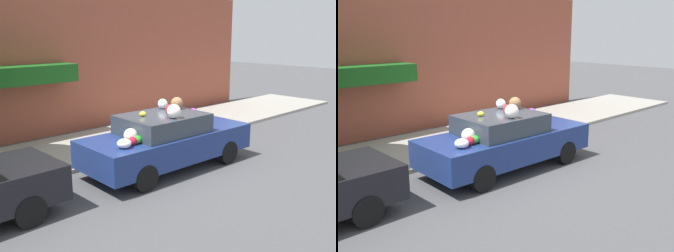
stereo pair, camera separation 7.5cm
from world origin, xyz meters
TOP-DOWN VIEW (x-y plane):
  - ground_plane at (0.00, 0.00)m, footprint 60.00×60.00m
  - sidewalk_curb at (0.00, 2.70)m, footprint 24.00×3.20m
  - building_facade at (-0.14, 4.91)m, footprint 18.00×1.20m
  - fire_hydrant at (-0.01, 1.71)m, footprint 0.20×0.20m
  - art_car at (-0.04, -0.19)m, footprint 4.61×1.91m

SIDE VIEW (x-z plane):
  - ground_plane at x=0.00m, z-range 0.00..0.00m
  - sidewalk_curb at x=0.00m, z-range 0.00..0.11m
  - fire_hydrant at x=-0.01m, z-range 0.10..0.80m
  - art_car at x=-0.04m, z-range -0.12..1.66m
  - building_facade at x=-0.14m, z-range -0.02..4.85m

